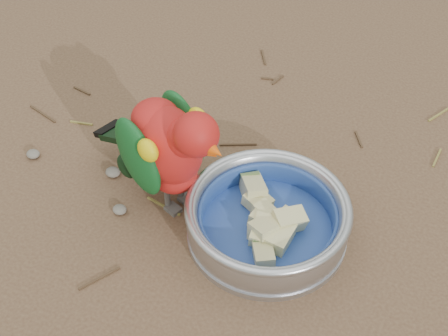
% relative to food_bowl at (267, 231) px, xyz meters
% --- Properties ---
extents(ground, '(60.00, 60.00, 0.00)m').
position_rel_food_bowl_xyz_m(ground, '(-0.06, -0.05, -0.01)').
color(ground, brown).
extents(food_bowl, '(0.22, 0.22, 0.02)m').
position_rel_food_bowl_xyz_m(food_bowl, '(0.00, 0.00, 0.00)').
color(food_bowl, '#B2B2BA').
rests_on(food_bowl, ground).
extents(bowl_wall, '(0.22, 0.22, 0.04)m').
position_rel_food_bowl_xyz_m(bowl_wall, '(0.00, 0.00, 0.03)').
color(bowl_wall, '#B2B2BA').
rests_on(bowl_wall, food_bowl).
extents(fruit_wedges, '(0.13, 0.13, 0.03)m').
position_rel_food_bowl_xyz_m(fruit_wedges, '(0.00, -0.00, 0.02)').
color(fruit_wedges, beige).
rests_on(fruit_wedges, food_bowl).
extents(lory_parrot, '(0.25, 0.18, 0.19)m').
position_rel_food_bowl_xyz_m(lory_parrot, '(-0.15, 0.01, 0.08)').
color(lory_parrot, red).
rests_on(lory_parrot, ground).
extents(ground_debris, '(0.90, 0.80, 0.01)m').
position_rel_food_bowl_xyz_m(ground_debris, '(-0.08, 0.01, -0.01)').
color(ground_debris, olive).
rests_on(ground_debris, ground).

